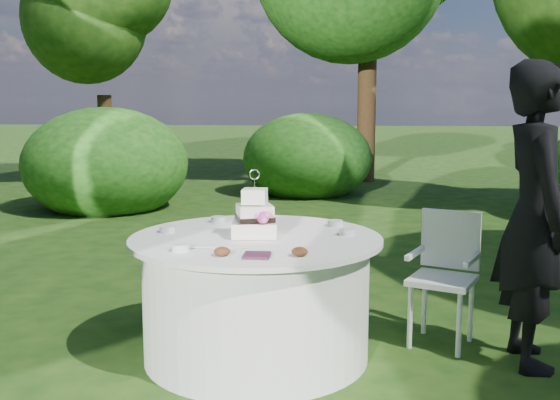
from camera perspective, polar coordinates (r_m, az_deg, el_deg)
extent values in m
plane|color=black|center=(4.27, -2.06, -13.36)|extent=(80.00, 80.00, 0.00)
cube|color=#421C33|center=(3.52, -2.03, -4.85)|extent=(0.14, 0.14, 0.02)
ellipsoid|color=white|center=(3.75, -6.49, -4.08)|extent=(0.48, 0.07, 0.01)
imported|color=black|center=(4.20, 21.31, -1.28)|extent=(0.46, 0.68, 1.84)
cylinder|color=white|center=(4.15, -2.09, -8.61)|extent=(1.40, 1.40, 0.74)
cylinder|color=silver|center=(4.05, -2.12, -3.40)|extent=(1.56, 1.56, 0.03)
cube|color=white|center=(4.05, -2.20, -2.47)|extent=(0.30, 0.30, 0.09)
cube|color=white|center=(4.03, -2.21, -1.07)|extent=(0.26, 0.26, 0.09)
cube|color=white|center=(4.01, -2.22, 0.34)|extent=(0.15, 0.15, 0.09)
cube|color=black|center=(4.04, -2.21, -1.56)|extent=(0.28, 0.28, 0.03)
sphere|color=#BD378B|center=(3.92, -1.49, -1.56)|extent=(0.07, 0.07, 0.07)
cylinder|color=silver|center=(4.00, -2.22, 1.40)|extent=(0.01, 0.01, 0.05)
torus|color=silver|center=(4.00, -2.23, 2.25)|extent=(0.07, 0.02, 0.07)
cube|color=white|center=(4.43, 13.94, -6.79)|extent=(0.51, 0.51, 0.04)
cube|color=white|center=(4.54, 14.63, -3.33)|extent=(0.37, 0.19, 0.39)
cylinder|color=silver|center=(4.39, 11.25, -9.97)|extent=(0.03, 0.03, 0.42)
cylinder|color=silver|center=(4.31, 15.33, -10.46)|extent=(0.03, 0.03, 0.42)
cylinder|color=white|center=(4.68, 12.46, -8.84)|extent=(0.03, 0.03, 0.42)
cylinder|color=white|center=(4.61, 16.28, -9.27)|extent=(0.03, 0.03, 0.42)
cube|color=white|center=(4.44, 11.68, -4.55)|extent=(0.17, 0.34, 0.03)
cube|color=silver|center=(4.35, 16.39, -5.00)|extent=(0.17, 0.34, 0.03)
cylinder|color=white|center=(4.22, -9.78, -2.53)|extent=(0.10, 0.10, 0.04)
cylinder|color=white|center=(4.11, 5.84, -2.77)|extent=(0.10, 0.10, 0.04)
cylinder|color=white|center=(4.38, 4.83, -2.03)|extent=(0.10, 0.10, 0.04)
cylinder|color=white|center=(4.53, -5.41, -1.69)|extent=(0.10, 0.10, 0.04)
cylinder|color=white|center=(3.69, -8.65, -4.11)|extent=(0.10, 0.10, 0.04)
ellipsoid|color=#562D16|center=(3.55, -5.08, -4.48)|extent=(0.09, 0.09, 0.05)
ellipsoid|color=#562D16|center=(3.53, 1.72, -4.52)|extent=(0.09, 0.09, 0.05)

